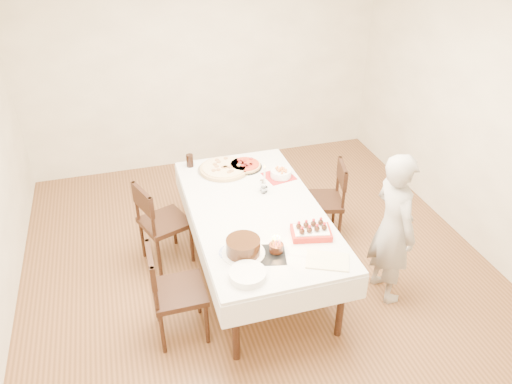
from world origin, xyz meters
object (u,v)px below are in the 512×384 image
object	(u,v)px
chair_right_savory	(322,201)
chair_left_savory	(165,222)
dining_table	(256,242)
pizza_pepperoni	(245,165)
layer_cake	(243,247)
pizza_white	(224,168)
cola_glass	(190,161)
birthday_cake	(276,244)
strawberry_box	(311,232)
person	(393,228)
taper_candle	(264,179)
chair_left_dessert	(179,292)
pasta_bowl	(281,173)

from	to	relation	value
chair_right_savory	chair_left_savory	size ratio (longest dim) A/B	0.97
dining_table	pizza_pepperoni	bearing A→B (deg)	82.16
dining_table	layer_cake	distance (m)	0.78
chair_right_savory	layer_cake	bearing A→B (deg)	-123.81
pizza_white	pizza_pepperoni	world-z (taller)	same
chair_right_savory	cola_glass	size ratio (longest dim) A/B	6.49
birthday_cake	strawberry_box	xyz separation A→B (m)	(0.34, 0.12, -0.04)
person	pizza_white	bearing A→B (deg)	38.10
chair_left_savory	pizza_white	bearing A→B (deg)	-175.58
birthday_cake	strawberry_box	size ratio (longest dim) A/B	0.40
pizza_pepperoni	taper_candle	distance (m)	0.53
pizza_white	layer_cake	world-z (taller)	layer_cake
chair_left_dessert	pizza_white	size ratio (longest dim) A/B	1.66
strawberry_box	layer_cake	bearing A→B (deg)	-173.35
chair_left_savory	taper_candle	size ratio (longest dim) A/B	3.10
pizza_white	chair_left_savory	bearing A→B (deg)	-155.38
strawberry_box	pasta_bowl	bearing A→B (deg)	85.71
dining_table	layer_cake	world-z (taller)	layer_cake
chair_left_dessert	layer_cake	distance (m)	0.65
strawberry_box	taper_candle	bearing A→B (deg)	102.18
pasta_bowl	taper_candle	xyz separation A→B (m)	(-0.24, -0.22, 0.10)
pasta_bowl	taper_candle	distance (m)	0.34
chair_left_dessert	pasta_bowl	xyz separation A→B (m)	(1.20, 1.02, 0.34)
dining_table	chair_left_dessert	bearing A→B (deg)	-146.18
chair_right_savory	chair_left_dessert	distance (m)	1.88
birthday_cake	person	bearing A→B (deg)	3.25
chair_left_dessert	pizza_pepperoni	world-z (taller)	chair_left_dessert
dining_table	person	xyz separation A→B (m)	(1.06, -0.57, 0.34)
dining_table	pasta_bowl	size ratio (longest dim) A/B	10.23
person	layer_cake	distance (m)	1.34
chair_left_savory	birthday_cake	xyz separation A→B (m)	(0.77, -1.09, 0.38)
pizza_pepperoni	birthday_cake	world-z (taller)	birthday_cake
pizza_pepperoni	birthday_cake	xyz separation A→B (m)	(-0.13, -1.40, 0.05)
chair_left_dessert	dining_table	bearing A→B (deg)	-146.38
pasta_bowl	chair_left_dessert	bearing A→B (deg)	-139.72
taper_candle	strawberry_box	xyz separation A→B (m)	(0.17, -0.77, -0.10)
pizza_white	birthday_cake	bearing A→B (deg)	-86.23
chair_left_dessert	cola_glass	bearing A→B (deg)	-104.37
chair_right_savory	cola_glass	bearing A→B (deg)	171.01
pizza_pepperoni	taper_candle	bearing A→B (deg)	-84.11
person	taper_candle	bearing A→B (deg)	44.29
chair_left_dessert	person	bearing A→B (deg)	178.83
dining_table	layer_cake	bearing A→B (deg)	-115.41
taper_candle	pizza_pepperoni	bearing A→B (deg)	95.89
pizza_white	chair_right_savory	bearing A→B (deg)	-21.43
person	cola_glass	xyz separation A→B (m)	(-1.49, 1.52, 0.10)
chair_right_savory	pasta_bowl	xyz separation A→B (m)	(-0.43, 0.08, 0.36)
birthday_cake	strawberry_box	bearing A→B (deg)	19.44
person	pizza_white	world-z (taller)	person
chair_left_savory	pizza_pepperoni	xyz separation A→B (m)	(0.89, 0.31, 0.32)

